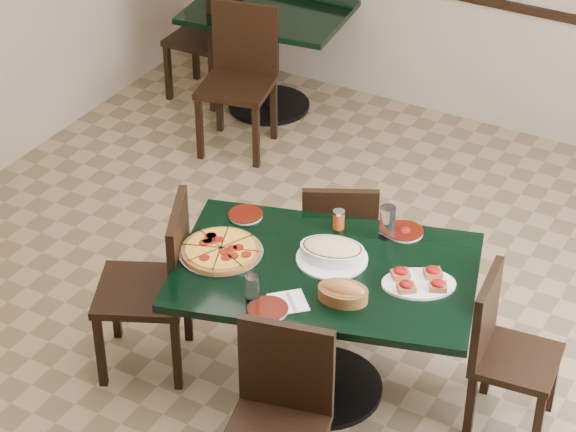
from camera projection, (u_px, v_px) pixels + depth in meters
The scene contains 20 objects.
floor at pixel (290, 344), 5.88m from camera, with size 5.50×5.50×0.00m, color #81684A.
main_table at pixel (325, 299), 5.28m from camera, with size 1.58×1.25×0.75m.
back_table at pixel (268, 40), 7.77m from camera, with size 1.16×0.91×0.75m.
chair_far at pixel (339, 240), 5.87m from camera, with size 0.52×0.52×0.83m.
chair_near at pixel (279, 412), 4.75m from camera, with size 0.50×0.50×0.89m.
chair_right at pixel (503, 346), 5.18m from camera, with size 0.42×0.42×0.81m.
chair_left at pixel (158, 279), 5.47m from camera, with size 0.59×0.59×0.94m.
back_chair_near at pixel (240, 70), 7.35m from camera, with size 0.54×0.54×0.96m.
back_chair_left at pixel (213, 31), 7.90m from camera, with size 0.45×0.45×0.93m.
pepperoni_pizza at pixel (221, 250), 5.26m from camera, with size 0.40×0.40×0.04m.
lasagna_casserole at pixel (332, 252), 5.20m from camera, with size 0.34×0.34×0.09m.
bread_basket at pixel (343, 292), 4.96m from camera, with size 0.25×0.20×0.10m.
bruschetta_platter at pixel (419, 281), 5.05m from camera, with size 0.41×0.37×0.05m.
side_plate_near at pixel (268, 309), 4.91m from camera, with size 0.18×0.18×0.02m.
side_plate_far_r at pixel (405, 231), 5.41m from camera, with size 0.18×0.18×0.03m.
side_plate_far_l at pixel (246, 215), 5.53m from camera, with size 0.17×0.17×0.02m.
napkin_setting at pixel (288, 302), 4.96m from camera, with size 0.23×0.23×0.01m.
water_glass_a at pixel (387, 222), 5.34m from camera, with size 0.08×0.08×0.17m, color silver.
water_glass_b at pixel (252, 289), 4.93m from camera, with size 0.06×0.06×0.13m, color silver.
pepper_shaker at pixel (339, 219), 5.42m from camera, with size 0.06×0.06×0.10m.
Camera 1 is at (2.22, -3.94, 3.82)m, focal length 70.00 mm.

